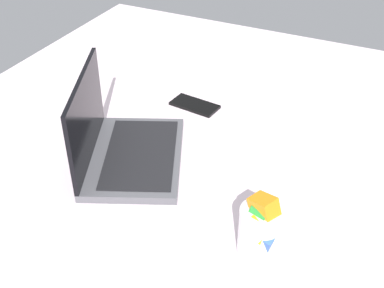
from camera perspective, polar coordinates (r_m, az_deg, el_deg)
bed_mattress at (r=133.38cm, az=-3.15°, el=-4.71°), size 180.00×140.00×18.00cm
laptop at (r=125.66cm, az=-7.96°, el=-0.18°), size 39.48×34.39×23.00cm
snack_cup at (r=100.76cm, az=7.87°, el=-9.71°), size 9.08×9.00×14.61cm
cell_phone at (r=148.47cm, az=0.31°, el=4.43°), size 8.46×14.73×0.80cm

